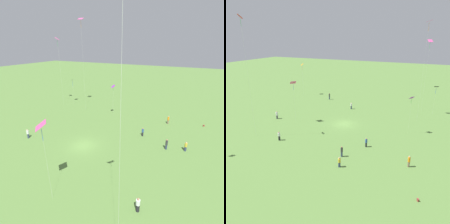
# 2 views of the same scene
# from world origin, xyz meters

# --- Properties ---
(ground_plane) EXTENTS (240.00, 240.00, 0.00)m
(ground_plane) POSITION_xyz_m (0.00, 0.00, 0.00)
(ground_plane) COLOR #5B843D
(person_0) EXTENTS (0.57, 0.57, 1.70)m
(person_0) POSITION_xyz_m (2.32, -10.24, 0.84)
(person_0) COLOR #333D5B
(person_0) RESTS_ON ground_plane
(person_1) EXTENTS (0.40, 0.40, 1.60)m
(person_1) POSITION_xyz_m (-5.88, 15.17, 0.79)
(person_1) COLOR #333D5B
(person_1) RESTS_ON ground_plane
(person_2) EXTENTS (0.38, 0.38, 1.79)m
(person_2) POSITION_xyz_m (-5.02, 12.39, 0.90)
(person_2) COLOR #333D5B
(person_2) RESTS_ON ground_plane
(person_3) EXTENTS (0.60, 0.60, 1.69)m
(person_3) POSITION_xyz_m (7.59, 11.95, 0.83)
(person_3) COLOR #232328
(person_3) RESTS_ON ground_plane
(person_4) EXTENTS (0.47, 0.47, 1.79)m
(person_4) POSITION_xyz_m (-14.96, 10.93, 0.90)
(person_4) COLOR #847056
(person_4) RESTS_ON ground_plane
(person_7) EXTENTS (0.38, 0.38, 1.65)m
(person_7) POSITION_xyz_m (-7.51, 7.73, 0.82)
(person_7) COLOR #232328
(person_7) RESTS_ON ground_plane
(kite_2) EXTENTS (1.07, 1.08, 7.43)m
(kite_2) POSITION_xyz_m (-13.18, -1.06, 6.93)
(kite_2) COLOR purple
(kite_2) RESTS_ON ground_plane
(kite_3) EXTENTS (1.23, 1.29, 20.90)m
(kite_3) POSITION_xyz_m (-14.03, -9.18, 19.78)
(kite_3) COLOR #E54C99
(kite_3) RESTS_ON ground_plane
(kite_4) EXTENTS (1.54, 1.55, 9.11)m
(kite_4) POSITION_xyz_m (10.23, 3.15, 8.57)
(kite_4) COLOR #E54C99
(kite_4) RESTS_ON ground_plane
(kite_6) EXTENTS (1.32, 1.26, 17.18)m
(kite_6) POSITION_xyz_m (-14.28, -16.55, 16.15)
(kite_6) COLOR #E54C99
(kite_6) RESTS_ON ground_plane
(kite_7) EXTENTS (1.20, 1.16, 6.91)m
(kite_7) POSITION_xyz_m (-17.01, -15.22, 6.53)
(kite_7) COLOR black
(kite_7) RESTS_ON ground_plane
(picnic_bag_0) EXTENTS (0.30, 0.33, 0.34)m
(picnic_bag_0) POSITION_xyz_m (-16.96, 17.69, 0.17)
(picnic_bag_0) COLOR #933833
(picnic_bag_0) RESTS_ON ground_plane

